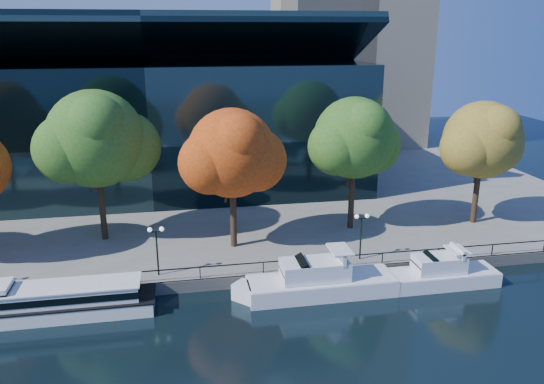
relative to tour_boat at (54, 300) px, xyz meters
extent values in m
plane|color=black|center=(10.42, -1.25, -1.17)|extent=(160.00, 160.00, 0.00)
cube|color=slate|center=(10.42, 35.25, -0.67)|extent=(90.00, 67.00, 1.00)
cube|color=#47443F|center=(10.42, 1.80, -0.67)|extent=(90.00, 0.25, 1.00)
cube|color=black|center=(10.42, 2.00, 0.78)|extent=(88.20, 0.08, 0.08)
cube|color=black|center=(10.42, 2.00, 0.28)|extent=(0.07, 0.07, 0.90)
cube|color=black|center=(6.42, 30.75, 6.83)|extent=(50.00, 24.00, 16.00)
cube|color=black|center=(6.42, 26.75, 16.33)|extent=(50.00, 17.14, 7.86)
cube|color=white|center=(0.33, 0.00, -0.66)|extent=(13.11, 3.18, 1.03)
cube|color=black|center=(0.33, 0.00, -0.13)|extent=(13.38, 3.25, 0.11)
cube|color=white|center=(0.80, 0.00, 0.46)|extent=(10.23, 2.61, 1.12)
cube|color=black|center=(0.80, 0.00, 0.51)|extent=(10.36, 2.68, 0.52)
cube|color=white|center=(0.80, 0.00, 1.07)|extent=(10.49, 2.74, 0.09)
cube|color=white|center=(19.57, -0.35, -0.52)|extent=(11.45, 3.27, 1.31)
cube|color=white|center=(13.85, -0.35, -0.52)|extent=(2.51, 2.51, 1.31)
cube|color=white|center=(19.57, -0.35, 0.16)|extent=(11.22, 3.21, 0.09)
cube|color=white|center=(19.00, -0.35, 0.95)|extent=(5.15, 2.45, 1.42)
cube|color=black|center=(17.51, -0.35, 1.06)|extent=(2.25, 2.36, 1.79)
cube|color=white|center=(20.95, -0.35, 1.99)|extent=(0.27, 2.55, 0.87)
cube|color=white|center=(20.95, -0.35, 2.42)|extent=(1.53, 2.55, 0.16)
cube|color=white|center=(29.53, -0.61, -0.59)|extent=(8.77, 2.73, 1.17)
cube|color=white|center=(25.15, -0.61, -0.59)|extent=(2.15, 2.15, 1.17)
cube|color=white|center=(29.53, -0.61, 0.01)|extent=(8.59, 2.67, 0.08)
cube|color=white|center=(29.09, -0.61, 0.72)|extent=(3.95, 2.05, 1.27)
cube|color=black|center=(27.95, -0.61, 0.82)|extent=(1.78, 1.96, 1.47)
cube|color=white|center=(30.58, -0.61, 1.65)|extent=(0.24, 2.13, 0.78)
cube|color=white|center=(30.58, -0.61, 1.75)|extent=(1.36, 2.13, 0.15)
cylinder|color=black|center=(2.16, 11.88, 3.60)|extent=(0.56, 0.56, 7.54)
cylinder|color=black|center=(2.66, 12.08, 6.56)|extent=(1.20, 1.81, 3.77)
cylinder|color=black|center=(1.76, 11.58, 6.29)|extent=(1.10, 1.24, 3.37)
sphere|color=#29571B|center=(2.16, 11.88, 9.26)|extent=(8.62, 8.62, 8.62)
sphere|color=#29571B|center=(4.53, 13.18, 8.18)|extent=(6.47, 6.47, 6.47)
sphere|color=#29571B|center=(0.01, 11.02, 8.61)|extent=(6.04, 6.04, 6.04)
sphere|color=#29571B|center=(2.59, 10.16, 10.76)|extent=(5.17, 5.17, 5.17)
cylinder|color=black|center=(13.75, 8.01, 3.24)|extent=(0.56, 0.56, 6.83)
cylinder|color=black|center=(14.25, 8.21, 5.93)|extent=(1.12, 1.67, 3.43)
cylinder|color=black|center=(13.35, 7.71, 5.68)|extent=(1.03, 1.16, 3.06)
sphere|color=#A1290D|center=(13.75, 8.01, 8.37)|extent=(7.68, 7.68, 7.68)
sphere|color=#A1290D|center=(15.86, 9.17, 7.41)|extent=(5.76, 5.76, 5.76)
sphere|color=#A1290D|center=(11.83, 7.25, 7.79)|extent=(5.37, 5.37, 5.37)
sphere|color=#A1290D|center=(14.14, 6.48, 9.71)|extent=(4.61, 4.61, 4.61)
cylinder|color=black|center=(25.50, 10.53, 3.40)|extent=(0.56, 0.56, 7.14)
cylinder|color=black|center=(26.00, 10.73, 6.20)|extent=(1.15, 1.73, 3.58)
cylinder|color=black|center=(25.10, 10.23, 5.95)|extent=(1.06, 1.20, 3.20)
sphere|color=#29571B|center=(25.50, 10.53, 8.75)|extent=(7.65, 7.65, 7.65)
sphere|color=#29571B|center=(27.61, 11.68, 7.79)|extent=(5.74, 5.74, 5.74)
sphere|color=#29571B|center=(23.59, 9.77, 8.18)|extent=(5.36, 5.36, 5.36)
sphere|color=#29571B|center=(25.89, 9.00, 10.09)|extent=(4.59, 4.59, 4.59)
cylinder|color=black|center=(38.19, 9.78, 3.20)|extent=(0.56, 0.56, 6.75)
cylinder|color=black|center=(38.69, 9.98, 5.85)|extent=(1.11, 1.66, 3.39)
cylinder|color=black|center=(37.79, 9.48, 5.61)|extent=(1.02, 1.15, 3.03)
sphere|color=olive|center=(38.19, 9.78, 8.26)|extent=(7.48, 7.48, 7.48)
sphere|color=olive|center=(40.25, 10.90, 7.32)|extent=(5.61, 5.61, 5.61)
sphere|color=olive|center=(36.32, 9.03, 7.70)|extent=(5.23, 5.23, 5.23)
sphere|color=olive|center=(38.56, 8.28, 9.57)|extent=(4.49, 4.49, 4.49)
cylinder|color=black|center=(7.21, 3.25, 1.63)|extent=(0.14, 0.14, 3.60)
cube|color=black|center=(7.21, 3.25, 3.48)|extent=(0.90, 0.06, 0.06)
sphere|color=white|center=(6.76, 3.25, 3.68)|extent=(0.36, 0.36, 0.36)
sphere|color=white|center=(7.66, 3.25, 3.68)|extent=(0.36, 0.36, 0.36)
cylinder|color=black|center=(23.91, 3.25, 1.63)|extent=(0.14, 0.14, 3.60)
cube|color=black|center=(23.91, 3.25, 3.48)|extent=(0.90, 0.06, 0.06)
sphere|color=white|center=(23.46, 3.25, 3.68)|extent=(0.36, 0.36, 0.36)
sphere|color=white|center=(24.36, 3.25, 3.68)|extent=(0.36, 0.36, 0.36)
camera|label=1|loc=(9.13, -35.97, 18.45)|focal=35.00mm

